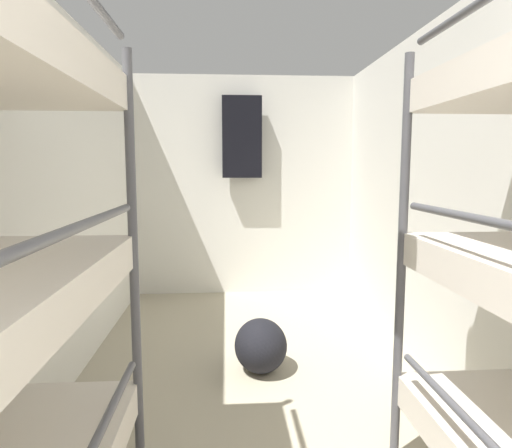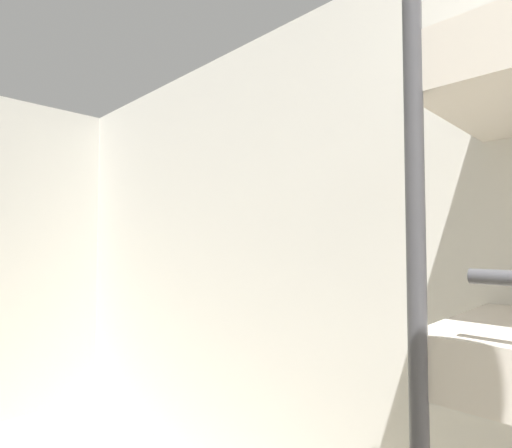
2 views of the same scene
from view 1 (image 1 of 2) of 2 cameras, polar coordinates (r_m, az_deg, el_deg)
The scene contains 5 objects.
wall_left at distance 2.76m, azimuth -26.96°, elevation 1.75°, with size 0.06×5.63×2.51m.
wall_right at distance 2.95m, azimuth 26.86°, elevation 2.05°, with size 0.06×5.63×2.51m.
wall_back at distance 5.32m, azimuth -1.55°, elevation 4.71°, with size 2.65×0.06×2.51m.
duffel_bag at distance 3.43m, azimuth 0.59°, elevation -14.93°, with size 0.38×0.46×0.38m.
hanging_coat at distance 5.18m, azimuth -1.77°, elevation 10.79°, with size 0.44×0.12×0.90m.
Camera 1 is at (-0.21, 0.23, 1.47)m, focal length 32.00 mm.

